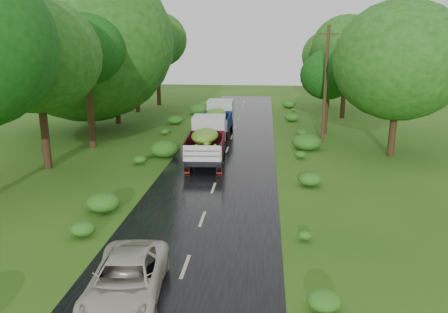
# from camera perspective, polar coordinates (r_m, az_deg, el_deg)

# --- Properties ---
(ground) EXTENTS (120.00, 120.00, 0.00)m
(ground) POSITION_cam_1_polar(r_m,az_deg,el_deg) (15.06, -5.08, -14.17)
(ground) COLOR #224F10
(ground) RESTS_ON ground
(road) EXTENTS (6.50, 80.00, 0.02)m
(road) POSITION_cam_1_polar(r_m,az_deg,el_deg) (19.52, -2.43, -7.02)
(road) COLOR black
(road) RESTS_ON ground
(road_lines) EXTENTS (0.12, 69.60, 0.00)m
(road_lines) POSITION_cam_1_polar(r_m,az_deg,el_deg) (20.43, -2.05, -5.94)
(road_lines) COLOR #BFB78C
(road_lines) RESTS_ON road
(truck_near) EXTENTS (2.42, 6.14, 2.54)m
(truck_near) POSITION_cam_1_polar(r_m,az_deg,el_deg) (26.85, -2.26, 2.35)
(truck_near) COLOR black
(truck_near) RESTS_ON ground
(truck_far) EXTENTS (2.19, 6.01, 2.52)m
(truck_far) POSITION_cam_1_polar(r_m,az_deg,el_deg) (34.66, -0.79, 5.23)
(truck_far) COLOR black
(truck_far) RESTS_ON ground
(car) EXTENTS (2.49, 4.65, 1.24)m
(car) POSITION_cam_1_polar(r_m,az_deg,el_deg) (13.36, -12.67, -15.44)
(car) COLOR beige
(car) RESTS_ON road
(utility_pole) EXTENTS (1.46, 0.23, 8.31)m
(utility_pole) POSITION_cam_1_polar(r_m,az_deg,el_deg) (32.32, 13.13, 9.24)
(utility_pole) COLOR #382616
(utility_pole) RESTS_ON ground
(trees_left) EXTENTS (6.49, 35.12, 9.53)m
(trees_left) POSITION_cam_1_polar(r_m,az_deg,el_deg) (36.28, -16.48, 13.64)
(trees_left) COLOR black
(trees_left) RESTS_ON ground
(trees_right) EXTENTS (6.90, 24.92, 8.28)m
(trees_right) POSITION_cam_1_polar(r_m,az_deg,el_deg) (38.78, 16.55, 12.25)
(trees_right) COLOR black
(trees_right) RESTS_ON ground
(shrubs) EXTENTS (11.90, 44.00, 0.70)m
(shrubs) POSITION_cam_1_polar(r_m,az_deg,el_deg) (27.92, 0.06, 0.56)
(shrubs) COLOR #175B15
(shrubs) RESTS_ON ground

